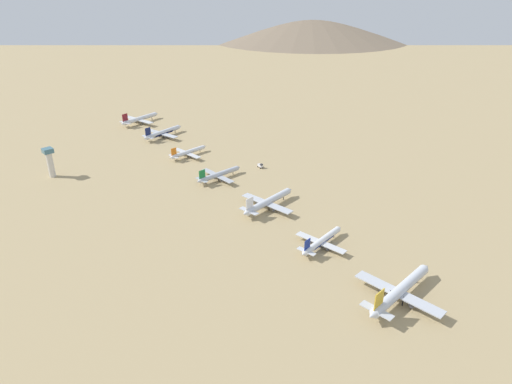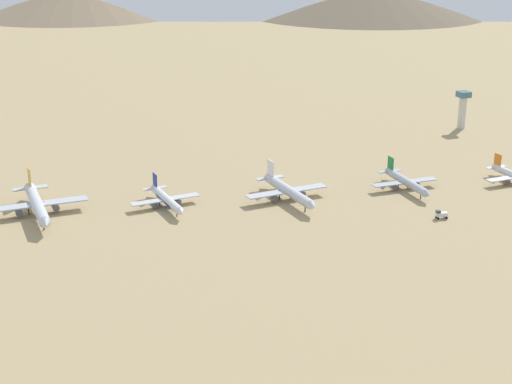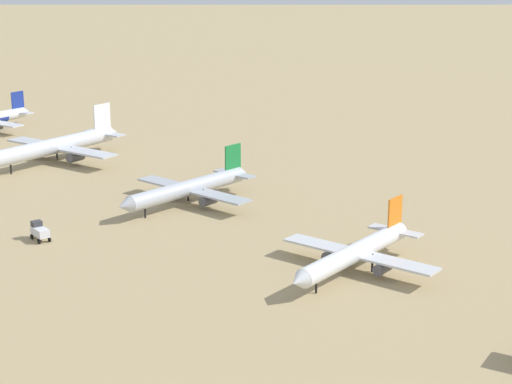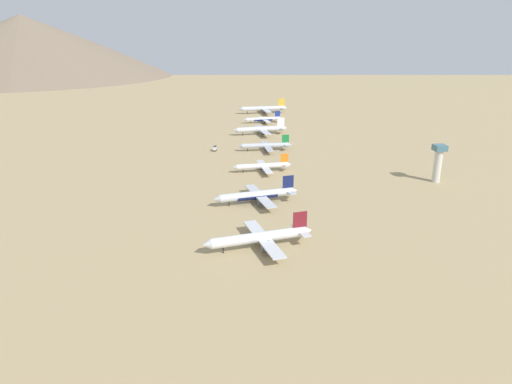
{
  "view_description": "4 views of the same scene",
  "coord_description": "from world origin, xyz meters",
  "px_view_note": "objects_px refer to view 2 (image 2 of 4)",
  "views": [
    {
      "loc": [
        -201.53,
        -258.15,
        146.59
      ],
      "look_at": [
        -1.67,
        -42.18,
        4.27
      ],
      "focal_mm": 32.18,
      "sensor_mm": 36.0,
      "label": 1
    },
    {
      "loc": [
        320.21,
        -194.05,
        128.22
      ],
      "look_at": [
        -12.4,
        -73.88,
        4.06
      ],
      "focal_mm": 55.64,
      "sensor_mm": 36.0,
      "label": 2
    },
    {
      "loc": [
        138.83,
        145.55,
        59.56
      ],
      "look_at": [
        -2.6,
        21.2,
        6.84
      ],
      "focal_mm": 60.42,
      "sensor_mm": 36.0,
      "label": 3
    },
    {
      "loc": [
        55.31,
        354.13,
        89.38
      ],
      "look_at": [
        21.35,
        109.62,
        4.03
      ],
      "focal_mm": 32.77,
      "sensor_mm": 36.0,
      "label": 4
    }
  ],
  "objects_px": {
    "parked_jet_0": "(37,204)",
    "service_truck": "(441,214)",
    "control_tower": "(463,107)",
    "parked_jet_3": "(406,182)",
    "parked_jet_2": "(288,191)",
    "parked_jet_1": "(166,199)"
  },
  "relations": [
    {
      "from": "parked_jet_3",
      "to": "parked_jet_0",
      "type": "bearing_deg",
      "value": -98.29
    },
    {
      "from": "parked_jet_1",
      "to": "parked_jet_0",
      "type": "bearing_deg",
      "value": -99.28
    },
    {
      "from": "parked_jet_1",
      "to": "control_tower",
      "type": "height_order",
      "value": "control_tower"
    },
    {
      "from": "control_tower",
      "to": "parked_jet_2",
      "type": "bearing_deg",
      "value": -60.39
    },
    {
      "from": "parked_jet_3",
      "to": "control_tower",
      "type": "relative_size",
      "value": 1.81
    },
    {
      "from": "parked_jet_0",
      "to": "parked_jet_3",
      "type": "bearing_deg",
      "value": 81.71
    },
    {
      "from": "service_truck",
      "to": "control_tower",
      "type": "relative_size",
      "value": 0.24
    },
    {
      "from": "control_tower",
      "to": "parked_jet_0",
      "type": "bearing_deg",
      "value": -75.86
    },
    {
      "from": "parked_jet_2",
      "to": "service_truck",
      "type": "bearing_deg",
      "value": 50.82
    },
    {
      "from": "parked_jet_0",
      "to": "parked_jet_3",
      "type": "height_order",
      "value": "parked_jet_0"
    },
    {
      "from": "parked_jet_0",
      "to": "service_truck",
      "type": "height_order",
      "value": "parked_jet_0"
    },
    {
      "from": "parked_jet_0",
      "to": "parked_jet_2",
      "type": "distance_m",
      "value": 115.26
    },
    {
      "from": "parked_jet_3",
      "to": "parked_jet_1",
      "type": "bearing_deg",
      "value": -97.8
    },
    {
      "from": "parked_jet_1",
      "to": "service_truck",
      "type": "relative_size",
      "value": 7.33
    },
    {
      "from": "service_truck",
      "to": "control_tower",
      "type": "height_order",
      "value": "control_tower"
    },
    {
      "from": "service_truck",
      "to": "parked_jet_2",
      "type": "bearing_deg",
      "value": -129.18
    },
    {
      "from": "service_truck",
      "to": "parked_jet_3",
      "type": "bearing_deg",
      "value": 172.96
    },
    {
      "from": "parked_jet_0",
      "to": "control_tower",
      "type": "xyz_separation_m",
      "value": [
        -67.36,
        267.35,
        7.9
      ]
    },
    {
      "from": "parked_jet_0",
      "to": "control_tower",
      "type": "bearing_deg",
      "value": 104.14
    },
    {
      "from": "parked_jet_2",
      "to": "control_tower",
      "type": "distance_m",
      "value": 177.16
    },
    {
      "from": "parked_jet_2",
      "to": "parked_jet_1",
      "type": "bearing_deg",
      "value": -100.78
    },
    {
      "from": "parked_jet_3",
      "to": "control_tower",
      "type": "distance_m",
      "value": 131.98
    }
  ]
}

